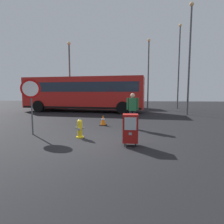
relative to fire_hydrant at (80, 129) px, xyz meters
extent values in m
plane|color=black|center=(0.85, -0.36, -0.35)|extent=(60.00, 60.00, 0.00)
cylinder|color=yellow|center=(0.00, 0.00, -0.33)|extent=(0.28, 0.28, 0.05)
cylinder|color=yellow|center=(0.00, 0.00, -0.03)|extent=(0.19, 0.19, 0.55)
sphere|color=yellow|center=(0.00, 0.00, 0.25)|extent=(0.19, 0.19, 0.19)
cylinder|color=gray|center=(0.00, 0.00, 0.37)|extent=(0.06, 0.06, 0.05)
cylinder|color=gray|center=(0.00, -0.13, 0.00)|extent=(0.09, 0.08, 0.09)
cylinder|color=gray|center=(-0.13, 0.00, 0.03)|extent=(0.07, 0.07, 0.07)
cylinder|color=gray|center=(0.13, 0.00, 0.03)|extent=(0.07, 0.07, 0.07)
cylinder|color=black|center=(1.71, -1.04, -0.29)|extent=(0.04, 0.04, 0.12)
cylinder|color=black|center=(2.05, -1.04, -0.29)|extent=(0.04, 0.04, 0.12)
cylinder|color=black|center=(1.71, -0.76, -0.29)|extent=(0.04, 0.04, 0.12)
cylinder|color=black|center=(2.05, -0.76, -0.29)|extent=(0.04, 0.04, 0.12)
cube|color=#9E1411|center=(1.88, -0.90, 0.22)|extent=(0.48, 0.40, 0.90)
cube|color=#B2B7BF|center=(1.88, -1.10, 0.40)|extent=(0.36, 0.01, 0.40)
cube|color=gray|center=(1.88, -1.11, 0.08)|extent=(0.10, 0.02, 0.08)
cylinder|color=#4C4F54|center=(-2.05, 0.38, 0.75)|extent=(0.06, 0.06, 2.20)
cylinder|color=red|center=(-2.05, 0.36, 1.50)|extent=(0.71, 0.31, 0.76)
cylinder|color=white|center=(-2.05, 0.35, 1.50)|extent=(0.56, 0.23, 0.60)
cylinder|color=black|center=(1.92, 1.91, 0.07)|extent=(0.14, 0.14, 0.85)
cylinder|color=black|center=(2.10, 1.91, 0.07)|extent=(0.14, 0.14, 0.85)
cube|color=#1E5933|center=(2.01, 1.91, 0.80)|extent=(0.36, 0.20, 0.60)
sphere|color=tan|center=(2.01, 1.91, 1.21)|extent=(0.22, 0.22, 0.22)
cylinder|color=#1E5933|center=(1.78, 1.91, 0.83)|extent=(0.09, 0.09, 0.55)
cylinder|color=#1E5933|center=(2.24, 1.91, 0.83)|extent=(0.09, 0.09, 0.55)
cube|color=black|center=(0.52, 2.72, -0.34)|extent=(0.36, 0.36, 0.03)
cone|color=orange|center=(0.52, 2.72, -0.07)|extent=(0.28, 0.28, 0.50)
cylinder|color=white|center=(0.52, 2.72, -0.02)|extent=(0.17, 0.17, 0.06)
cube|color=red|center=(-2.11, 9.48, 1.32)|extent=(10.72, 3.74, 2.65)
cube|color=#1E2838|center=(-2.11, 9.48, 1.80)|extent=(10.10, 3.69, 0.80)
cube|color=black|center=(-2.11, 9.48, 0.10)|extent=(10.52, 3.73, 0.16)
cylinder|color=black|center=(1.39, 7.80, 0.15)|extent=(1.03, 0.40, 1.00)
cylinder|color=black|center=(1.69, 10.28, 0.15)|extent=(1.03, 0.40, 1.00)
cylinder|color=black|center=(-5.91, 8.68, 0.15)|extent=(1.03, 0.40, 1.00)
cylinder|color=black|center=(-5.61, 11.16, 0.15)|extent=(1.03, 0.40, 1.00)
cube|color=beige|center=(-2.76, 13.53, 1.32)|extent=(10.71, 3.63, 2.65)
cube|color=#1E2838|center=(-2.76, 13.53, 1.80)|extent=(10.09, 3.58, 0.80)
cube|color=black|center=(-2.76, 13.53, 0.10)|extent=(10.50, 3.62, 0.16)
cylinder|color=black|center=(1.03, 12.69, 0.15)|extent=(1.02, 0.39, 1.00)
cylinder|color=black|center=(0.76, 15.17, 0.15)|extent=(1.02, 0.39, 1.00)
cylinder|color=black|center=(-6.28, 11.89, 0.15)|extent=(1.02, 0.39, 1.00)
cylinder|color=black|center=(-6.55, 14.37, 0.15)|extent=(1.02, 0.39, 1.00)
cylinder|color=#4C4F54|center=(3.85, 12.90, 3.07)|extent=(0.14, 0.14, 6.84)
sphere|color=#FFD18C|center=(3.85, 12.90, 6.58)|extent=(0.32, 0.32, 0.32)
cylinder|color=#4C4F54|center=(7.01, 13.43, 3.84)|extent=(0.14, 0.14, 8.38)
sphere|color=#FFD18C|center=(7.01, 13.43, 8.13)|extent=(0.32, 0.32, 0.32)
cylinder|color=#4C4F54|center=(-3.63, 10.41, 2.68)|extent=(0.14, 0.14, 6.06)
sphere|color=#FFD18C|center=(-3.63, 10.41, 5.81)|extent=(0.32, 0.32, 0.32)
cylinder|color=#4C4F54|center=(6.28, 7.72, 3.59)|extent=(0.14, 0.14, 7.89)
sphere|color=#FFD18C|center=(6.28, 7.72, 7.64)|extent=(0.32, 0.32, 0.32)
camera|label=1|loc=(1.80, -6.76, 1.36)|focal=29.87mm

